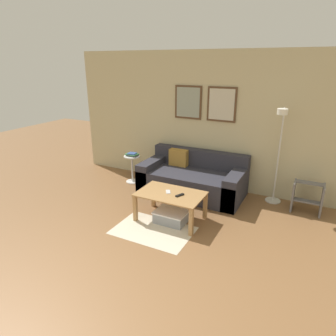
{
  "coord_description": "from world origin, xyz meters",
  "views": [
    {
      "loc": [
        1.95,
        -1.55,
        2.34
      ],
      "look_at": [
        0.04,
        2.18,
        0.85
      ],
      "focal_mm": 32.0,
      "sensor_mm": 36.0,
      "label": 1
    }
  ],
  "objects_px": {
    "step_stool": "(307,197)",
    "cell_phone": "(168,192)",
    "book_stack": "(132,154)",
    "side_table": "(132,166)",
    "coffee_table": "(171,198)",
    "floor_lamp": "(279,150)",
    "storage_bin": "(172,216)",
    "remote_control": "(180,195)",
    "couch": "(193,179)"
  },
  "relations": [
    {
      "from": "coffee_table",
      "to": "floor_lamp",
      "type": "distance_m",
      "value": 1.96
    },
    {
      "from": "couch",
      "to": "storage_bin",
      "type": "relative_size",
      "value": 3.83
    },
    {
      "from": "coffee_table",
      "to": "side_table",
      "type": "relative_size",
      "value": 1.81
    },
    {
      "from": "floor_lamp",
      "to": "couch",
      "type": "bearing_deg",
      "value": -171.83
    },
    {
      "from": "couch",
      "to": "storage_bin",
      "type": "xyz_separation_m",
      "value": [
        0.14,
        -1.15,
        -0.18
      ]
    },
    {
      "from": "couch",
      "to": "coffee_table",
      "type": "xyz_separation_m",
      "value": [
        0.09,
        -1.1,
        0.1
      ]
    },
    {
      "from": "coffee_table",
      "to": "step_stool",
      "type": "height_order",
      "value": "step_stool"
    },
    {
      "from": "storage_bin",
      "to": "couch",
      "type": "bearing_deg",
      "value": 96.82
    },
    {
      "from": "couch",
      "to": "storage_bin",
      "type": "bearing_deg",
      "value": -83.18
    },
    {
      "from": "coffee_table",
      "to": "book_stack",
      "type": "xyz_separation_m",
      "value": [
        -1.39,
        1.05,
        0.22
      ]
    },
    {
      "from": "cell_phone",
      "to": "coffee_table",
      "type": "bearing_deg",
      "value": -56.11
    },
    {
      "from": "cell_phone",
      "to": "storage_bin",
      "type": "bearing_deg",
      "value": -67.46
    },
    {
      "from": "floor_lamp",
      "to": "step_stool",
      "type": "relative_size",
      "value": 3.3
    },
    {
      "from": "coffee_table",
      "to": "floor_lamp",
      "type": "relative_size",
      "value": 0.61
    },
    {
      "from": "side_table",
      "to": "cell_phone",
      "type": "height_order",
      "value": "side_table"
    },
    {
      "from": "couch",
      "to": "remote_control",
      "type": "xyz_separation_m",
      "value": [
        0.25,
        -1.12,
        0.18
      ]
    },
    {
      "from": "coffee_table",
      "to": "remote_control",
      "type": "bearing_deg",
      "value": -6.57
    },
    {
      "from": "floor_lamp",
      "to": "side_table",
      "type": "height_order",
      "value": "floor_lamp"
    },
    {
      "from": "coffee_table",
      "to": "side_table",
      "type": "height_order",
      "value": "side_table"
    },
    {
      "from": "storage_bin",
      "to": "remote_control",
      "type": "xyz_separation_m",
      "value": [
        0.12,
        0.03,
        0.36
      ]
    },
    {
      "from": "floor_lamp",
      "to": "remote_control",
      "type": "xyz_separation_m",
      "value": [
        -1.17,
        -1.32,
        -0.52
      ]
    },
    {
      "from": "storage_bin",
      "to": "cell_phone",
      "type": "height_order",
      "value": "cell_phone"
    },
    {
      "from": "side_table",
      "to": "step_stool",
      "type": "height_order",
      "value": "side_table"
    },
    {
      "from": "book_stack",
      "to": "step_stool",
      "type": "relative_size",
      "value": 0.51
    },
    {
      "from": "coffee_table",
      "to": "remote_control",
      "type": "xyz_separation_m",
      "value": [
        0.16,
        -0.02,
        0.09
      ]
    },
    {
      "from": "storage_bin",
      "to": "book_stack",
      "type": "bearing_deg",
      "value": 142.61
    },
    {
      "from": "cell_phone",
      "to": "step_stool",
      "type": "xyz_separation_m",
      "value": [
        1.92,
        1.22,
        -0.18
      ]
    },
    {
      "from": "couch",
      "to": "remote_control",
      "type": "distance_m",
      "value": 1.16
    },
    {
      "from": "floor_lamp",
      "to": "coffee_table",
      "type": "bearing_deg",
      "value": -135.47
    },
    {
      "from": "floor_lamp",
      "to": "step_stool",
      "type": "xyz_separation_m",
      "value": [
        0.54,
        -0.06,
        -0.71
      ]
    },
    {
      "from": "couch",
      "to": "floor_lamp",
      "type": "xyz_separation_m",
      "value": [
        1.42,
        0.2,
        0.7
      ]
    },
    {
      "from": "floor_lamp",
      "to": "remote_control",
      "type": "height_order",
      "value": "floor_lamp"
    },
    {
      "from": "book_stack",
      "to": "remote_control",
      "type": "xyz_separation_m",
      "value": [
        1.55,
        -1.07,
        -0.13
      ]
    },
    {
      "from": "storage_bin",
      "to": "floor_lamp",
      "type": "relative_size",
      "value": 0.3
    },
    {
      "from": "storage_bin",
      "to": "side_table",
      "type": "xyz_separation_m",
      "value": [
        -1.44,
        1.09,
        0.24
      ]
    },
    {
      "from": "remote_control",
      "to": "cell_phone",
      "type": "distance_m",
      "value": 0.22
    },
    {
      "from": "step_stool",
      "to": "cell_phone",
      "type": "bearing_deg",
      "value": -147.63
    },
    {
      "from": "couch",
      "to": "coffee_table",
      "type": "relative_size",
      "value": 1.87
    },
    {
      "from": "floor_lamp",
      "to": "side_table",
      "type": "distance_m",
      "value": 2.81
    },
    {
      "from": "coffee_table",
      "to": "book_stack",
      "type": "bearing_deg",
      "value": 142.97
    },
    {
      "from": "floor_lamp",
      "to": "step_stool",
      "type": "height_order",
      "value": "floor_lamp"
    },
    {
      "from": "coffee_table",
      "to": "remote_control",
      "type": "relative_size",
      "value": 6.72
    },
    {
      "from": "coffee_table",
      "to": "storage_bin",
      "type": "distance_m",
      "value": 0.29
    },
    {
      "from": "coffee_table",
      "to": "cell_phone",
      "type": "relative_size",
      "value": 7.2
    },
    {
      "from": "step_stool",
      "to": "coffee_table",
      "type": "bearing_deg",
      "value": -146.33
    },
    {
      "from": "floor_lamp",
      "to": "step_stool",
      "type": "bearing_deg",
      "value": -6.58
    },
    {
      "from": "cell_phone",
      "to": "book_stack",
      "type": "bearing_deg",
      "value": 111.76
    },
    {
      "from": "cell_phone",
      "to": "side_table",
      "type": "bearing_deg",
      "value": 112.09
    },
    {
      "from": "book_stack",
      "to": "storage_bin",
      "type": "bearing_deg",
      "value": -37.39
    },
    {
      "from": "book_stack",
      "to": "cell_phone",
      "type": "height_order",
      "value": "book_stack"
    }
  ]
}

